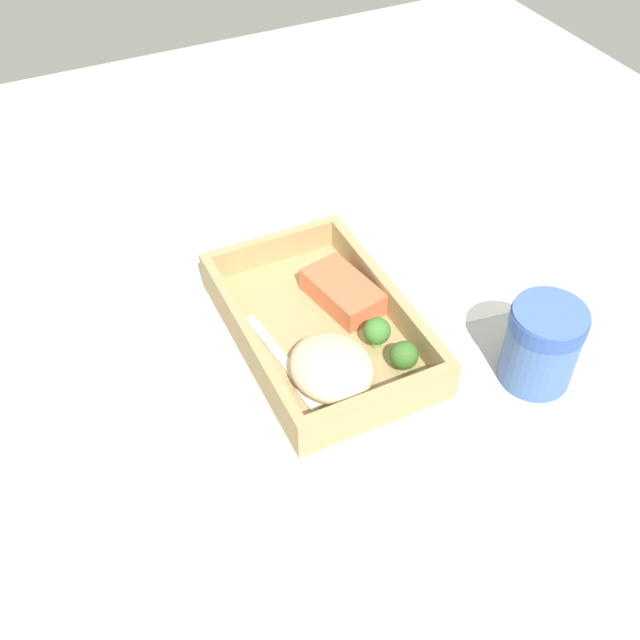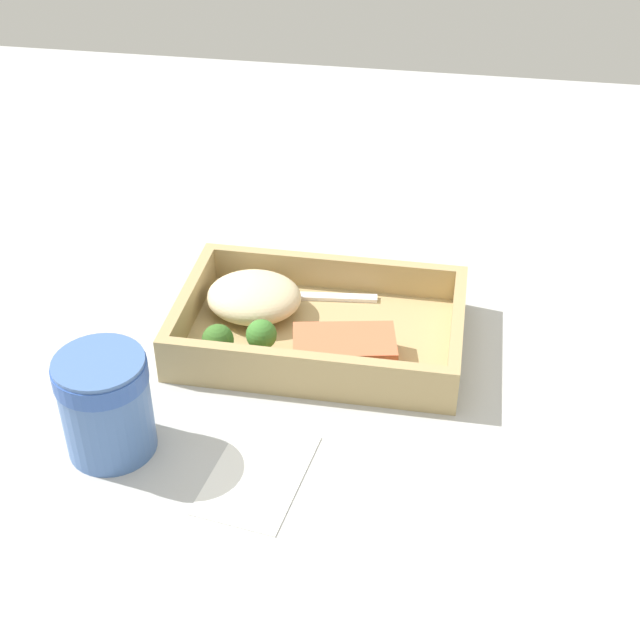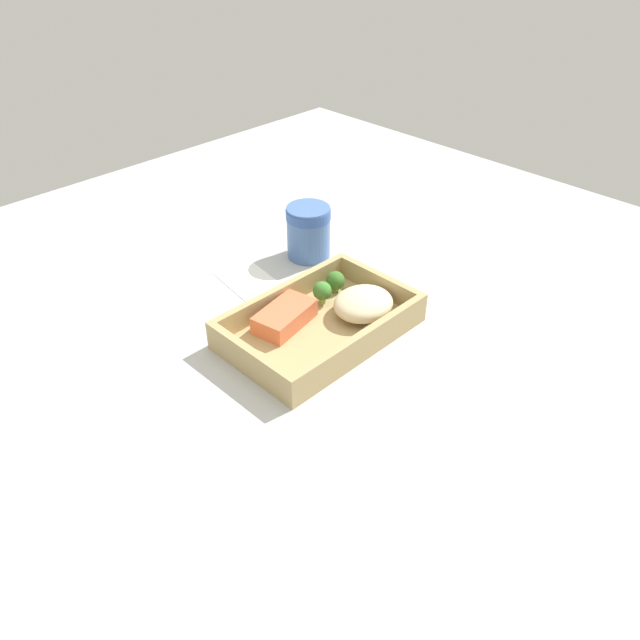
{
  "view_description": "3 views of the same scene",
  "coord_description": "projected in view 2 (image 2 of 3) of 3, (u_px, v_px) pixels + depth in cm",
  "views": [
    {
      "loc": [
        54.75,
        -26.27,
        62.37
      ],
      "look_at": [
        0.0,
        0.0,
        2.7
      ],
      "focal_mm": 42.0,
      "sensor_mm": 36.0,
      "label": 1
    },
    {
      "loc": [
        -12.56,
        72.76,
        56.08
      ],
      "look_at": [
        0.0,
        0.0,
        2.7
      ],
      "focal_mm": 50.0,
      "sensor_mm": 36.0,
      "label": 2
    },
    {
      "loc": [
        -54.47,
        -54.42,
        58.67
      ],
      "look_at": [
        0.0,
        0.0,
        2.7
      ],
      "focal_mm": 35.0,
      "sensor_mm": 36.0,
      "label": 3
    }
  ],
  "objects": [
    {
      "name": "ground_plane",
      "position": [
        320.0,
        349.0,
        0.93
      ],
      "size": [
        160.0,
        160.0,
        2.0
      ],
      "primitive_type": "cube",
      "color": "#B4B5B4"
    },
    {
      "name": "takeout_tray",
      "position": [
        320.0,
        336.0,
        0.92
      ],
      "size": [
        28.98,
        18.59,
        1.2
      ],
      "primitive_type": "cube",
      "color": "tan",
      "rests_on": "ground_plane"
    },
    {
      "name": "tray_rim",
      "position": [
        320.0,
        317.0,
        0.91
      ],
      "size": [
        28.98,
        18.59,
        3.72
      ],
      "color": "tan",
      "rests_on": "takeout_tray"
    },
    {
      "name": "salmon_fillet",
      "position": [
        344.0,
        350.0,
        0.87
      ],
      "size": [
        10.89,
        7.44,
        2.93
      ],
      "primitive_type": "cube",
      "rotation": [
        0.0,
        0.0,
        0.19
      ],
      "color": "#DE6A44",
      "rests_on": "takeout_tray"
    },
    {
      "name": "mashed_potatoes",
      "position": [
        254.0,
        297.0,
        0.94
      ],
      "size": [
        10.01,
        8.87,
        3.98
      ],
      "primitive_type": "ellipsoid",
      "color": "beige",
      "rests_on": "takeout_tray"
    },
    {
      "name": "broccoli_floret_1",
      "position": [
        218.0,
        340.0,
        0.88
      ],
      "size": [
        3.17,
        3.17,
        3.55
      ],
      "color": "#80A159",
      "rests_on": "takeout_tray"
    },
    {
      "name": "broccoli_floret_2",
      "position": [
        261.0,
        336.0,
        0.88
      ],
      "size": [
        3.08,
        3.08,
        3.9
      ],
      "color": "#8AAA5A",
      "rests_on": "takeout_tray"
    },
    {
      "name": "fork",
      "position": [
        295.0,
        296.0,
        0.97
      ],
      "size": [
        15.89,
        3.38,
        0.44
      ],
      "color": "white",
      "rests_on": "takeout_tray"
    },
    {
      "name": "paper_cup",
      "position": [
        105.0,
        400.0,
        0.77
      ],
      "size": [
        8.08,
        8.08,
        9.83
      ],
      "color": "#486CAC",
      "rests_on": "ground_plane"
    },
    {
      "name": "receipt_slip",
      "position": [
        258.0,
        474.0,
        0.77
      ],
      "size": [
        9.39,
        13.11,
        0.24
      ],
      "primitive_type": "cube",
      "rotation": [
        0.0,
        0.0,
        -0.14
      ],
      "color": "white",
      "rests_on": "ground_plane"
    }
  ]
}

